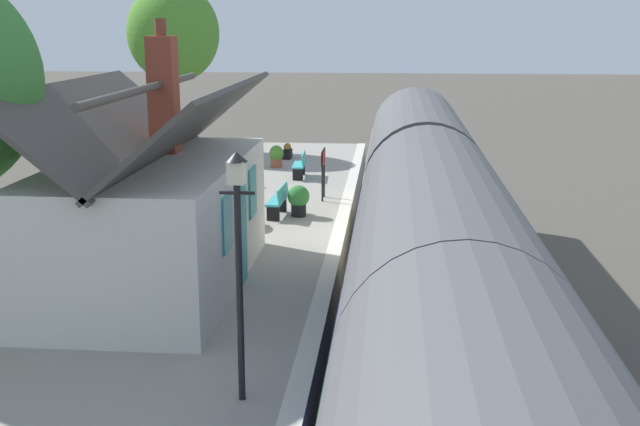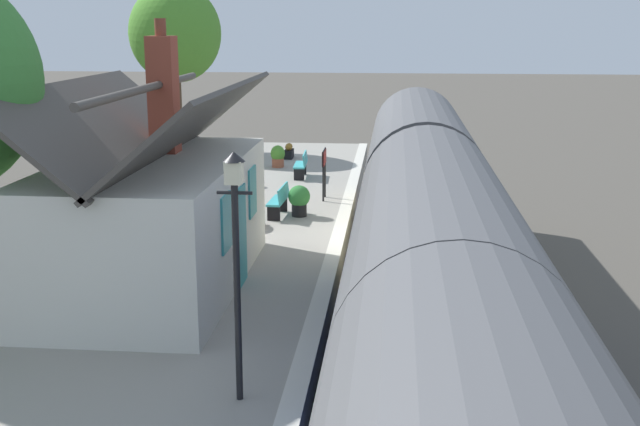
{
  "view_description": "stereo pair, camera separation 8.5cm",
  "coord_description": "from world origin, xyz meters",
  "px_view_note": "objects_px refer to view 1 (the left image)",
  "views": [
    {
      "loc": [
        -19.7,
        -0.14,
        6.35
      ],
      "look_at": [
        -1.52,
        1.5,
        1.91
      ],
      "focal_mm": 44.49,
      "sensor_mm": 36.0,
      "label": 1
    },
    {
      "loc": [
        -19.69,
        -0.22,
        6.35
      ],
      "look_at": [
        -1.52,
        1.5,
        1.91
      ],
      "focal_mm": 44.49,
      "sensor_mm": 36.0,
      "label": 2
    }
  ],
  "objects_px": {
    "bench_mid_platform": "(301,164)",
    "planter_by_door": "(299,199)",
    "bench_platform_end": "(279,200)",
    "planter_edge_far": "(276,156)",
    "planter_edge_near": "(251,218)",
    "planter_bench_left": "(287,151)",
    "planter_corner_building": "(241,172)",
    "station_sign_board": "(323,162)",
    "station_building": "(154,217)",
    "train": "(435,286)",
    "tree_far_right": "(173,34)",
    "lamp_post_platform": "(238,230)"
  },
  "relations": [
    {
      "from": "planter_edge_far",
      "to": "planter_bench_left",
      "type": "bearing_deg",
      "value": -4.35
    },
    {
      "from": "train",
      "to": "lamp_post_platform",
      "type": "distance_m",
      "value": 3.51
    },
    {
      "from": "station_building",
      "to": "lamp_post_platform",
      "type": "height_order",
      "value": "station_building"
    },
    {
      "from": "planter_edge_near",
      "to": "lamp_post_platform",
      "type": "height_order",
      "value": "lamp_post_platform"
    },
    {
      "from": "planter_by_door",
      "to": "planter_edge_far",
      "type": "relative_size",
      "value": 1.11
    },
    {
      "from": "planter_edge_far",
      "to": "tree_far_right",
      "type": "bearing_deg",
      "value": 52.57
    },
    {
      "from": "lamp_post_platform",
      "to": "tree_far_right",
      "type": "bearing_deg",
      "value": 17.29
    },
    {
      "from": "bench_platform_end",
      "to": "planter_corner_building",
      "type": "relative_size",
      "value": 1.71
    },
    {
      "from": "lamp_post_platform",
      "to": "planter_bench_left",
      "type": "bearing_deg",
      "value": 5.62
    },
    {
      "from": "planter_by_door",
      "to": "lamp_post_platform",
      "type": "height_order",
      "value": "lamp_post_platform"
    },
    {
      "from": "train",
      "to": "planter_edge_far",
      "type": "height_order",
      "value": "train"
    },
    {
      "from": "station_building",
      "to": "station_sign_board",
      "type": "distance_m",
      "value": 9.02
    },
    {
      "from": "bench_mid_platform",
      "to": "planter_by_door",
      "type": "height_order",
      "value": "planter_by_door"
    },
    {
      "from": "bench_mid_platform",
      "to": "station_sign_board",
      "type": "xyz_separation_m",
      "value": [
        -3.47,
        -1.11,
        0.71
      ]
    },
    {
      "from": "planter_edge_far",
      "to": "tree_far_right",
      "type": "relative_size",
      "value": 0.11
    },
    {
      "from": "train",
      "to": "planter_edge_far",
      "type": "distance_m",
      "value": 18.09
    },
    {
      "from": "planter_by_door",
      "to": "station_sign_board",
      "type": "relative_size",
      "value": 0.59
    },
    {
      "from": "planter_edge_near",
      "to": "station_sign_board",
      "type": "bearing_deg",
      "value": -24.03
    },
    {
      "from": "bench_mid_platform",
      "to": "planter_corner_building",
      "type": "relative_size",
      "value": 1.71
    },
    {
      "from": "planter_corner_building",
      "to": "planter_edge_near",
      "type": "relative_size",
      "value": 0.93
    },
    {
      "from": "planter_corner_building",
      "to": "planter_by_door",
      "type": "distance_m",
      "value": 4.81
    },
    {
      "from": "planter_edge_near",
      "to": "planter_bench_left",
      "type": "distance_m",
      "value": 11.09
    },
    {
      "from": "planter_by_door",
      "to": "station_sign_board",
      "type": "distance_m",
      "value": 2.42
    },
    {
      "from": "planter_by_door",
      "to": "tree_far_right",
      "type": "height_order",
      "value": "tree_far_right"
    },
    {
      "from": "bench_platform_end",
      "to": "planter_edge_far",
      "type": "height_order",
      "value": "bench_platform_end"
    },
    {
      "from": "lamp_post_platform",
      "to": "tree_far_right",
      "type": "height_order",
      "value": "tree_far_right"
    },
    {
      "from": "lamp_post_platform",
      "to": "station_sign_board",
      "type": "xyz_separation_m",
      "value": [
        13.53,
        -0.04,
        -1.39
      ]
    },
    {
      "from": "bench_platform_end",
      "to": "lamp_post_platform",
      "type": "bearing_deg",
      "value": -174.75
    },
    {
      "from": "planter_edge_near",
      "to": "bench_mid_platform",
      "type": "bearing_deg",
      "value": -4.25
    },
    {
      "from": "planter_by_door",
      "to": "station_building",
      "type": "bearing_deg",
      "value": 160.27
    },
    {
      "from": "station_building",
      "to": "planter_bench_left",
      "type": "relative_size",
      "value": 9.24
    },
    {
      "from": "station_building",
      "to": "planter_by_door",
      "type": "xyz_separation_m",
      "value": [
        6.32,
        -2.27,
        -0.98
      ]
    },
    {
      "from": "train",
      "to": "planter_by_door",
      "type": "xyz_separation_m",
      "value": [
        9.69,
        3.34,
        -0.81
      ]
    },
    {
      "from": "planter_edge_far",
      "to": "train",
      "type": "bearing_deg",
      "value": -163.66
    },
    {
      "from": "planter_bench_left",
      "to": "station_building",
      "type": "bearing_deg",
      "value": 177.58
    },
    {
      "from": "bench_mid_platform",
      "to": "station_sign_board",
      "type": "relative_size",
      "value": 0.9
    },
    {
      "from": "planter_corner_building",
      "to": "planter_edge_far",
      "type": "bearing_deg",
      "value": -11.31
    },
    {
      "from": "bench_mid_platform",
      "to": "planter_edge_far",
      "type": "height_order",
      "value": "bench_mid_platform"
    },
    {
      "from": "train",
      "to": "planter_by_door",
      "type": "bearing_deg",
      "value": 19.03
    },
    {
      "from": "planter_corner_building",
      "to": "station_sign_board",
      "type": "relative_size",
      "value": 0.53
    },
    {
      "from": "station_building",
      "to": "bench_mid_platform",
      "type": "relative_size",
      "value": 5.18
    },
    {
      "from": "station_building",
      "to": "planter_corner_building",
      "type": "bearing_deg",
      "value": 0.99
    },
    {
      "from": "planter_bench_left",
      "to": "tree_far_right",
      "type": "xyz_separation_m",
      "value": [
        1.67,
        4.98,
        4.61
      ]
    },
    {
      "from": "station_building",
      "to": "planter_bench_left",
      "type": "height_order",
      "value": "station_building"
    },
    {
      "from": "station_building",
      "to": "station_sign_board",
      "type": "bearing_deg",
      "value": -17.92
    },
    {
      "from": "bench_mid_platform",
      "to": "planter_corner_building",
      "type": "height_order",
      "value": "bench_mid_platform"
    },
    {
      "from": "planter_corner_building",
      "to": "bench_mid_platform",
      "type": "bearing_deg",
      "value": -49.18
    },
    {
      "from": "planter_by_door",
      "to": "planter_edge_far",
      "type": "height_order",
      "value": "planter_by_door"
    },
    {
      "from": "planter_by_door",
      "to": "station_sign_board",
      "type": "height_order",
      "value": "station_sign_board"
    },
    {
      "from": "station_building",
      "to": "planter_corner_building",
      "type": "height_order",
      "value": "station_building"
    }
  ]
}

